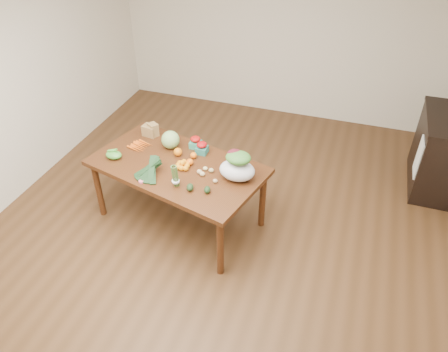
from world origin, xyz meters
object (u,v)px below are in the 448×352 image
(cabinet, at_px, (439,153))
(kale_bunch, at_px, (147,171))
(mandarin_cluster, at_px, (182,164))
(dining_table, at_px, (179,193))
(cabbage, at_px, (170,140))
(asparagus_bundle, at_px, (175,176))
(paper_bag, at_px, (150,130))
(salad_bag, at_px, (237,167))

(cabinet, bearing_deg, kale_bunch, -146.75)
(mandarin_cluster, bearing_deg, cabinet, 31.84)
(cabinet, relative_size, mandarin_cluster, 5.67)
(dining_table, xyz_separation_m, kale_bunch, (-0.19, -0.29, 0.45))
(cabbage, height_order, asparagus_bundle, asparagus_bundle)
(paper_bag, bearing_deg, mandarin_cluster, -38.29)
(cabinet, height_order, cabbage, cabbage)
(paper_bag, relative_size, kale_bunch, 0.53)
(dining_table, height_order, salad_bag, salad_bag)
(cabbage, xyz_separation_m, salad_bag, (0.85, -0.31, 0.04))
(paper_bag, distance_m, kale_bunch, 0.81)
(paper_bag, height_order, salad_bag, salad_bag)
(paper_bag, xyz_separation_m, kale_bunch, (0.34, -0.74, 0.00))
(dining_table, bearing_deg, asparagus_bundle, -53.38)
(mandarin_cluster, xyz_separation_m, asparagus_bundle, (0.06, -0.31, 0.08))
(kale_bunch, distance_m, salad_bag, 0.89)
(dining_table, xyz_separation_m, mandarin_cluster, (0.08, -0.03, 0.42))
(dining_table, distance_m, cabbage, 0.59)
(salad_bag, bearing_deg, kale_bunch, -162.49)
(kale_bunch, xyz_separation_m, asparagus_bundle, (0.32, -0.04, 0.05))
(dining_table, xyz_separation_m, asparagus_bundle, (0.14, -0.33, 0.50))
(kale_bunch, bearing_deg, dining_table, 71.66)
(cabbage, height_order, salad_bag, salad_bag)
(paper_bag, bearing_deg, salad_bag, -21.67)
(mandarin_cluster, height_order, kale_bunch, kale_bunch)
(kale_bunch, distance_m, asparagus_bundle, 0.33)
(dining_table, distance_m, asparagus_bundle, 0.62)
(cabinet, xyz_separation_m, mandarin_cluster, (-2.62, -1.63, 0.33))
(kale_bunch, height_order, asparagus_bundle, asparagus_bundle)
(cabinet, distance_m, cabbage, 3.19)
(cabbage, distance_m, salad_bag, 0.91)
(cabbage, bearing_deg, asparagus_bundle, -61.92)
(cabinet, bearing_deg, asparagus_bundle, -142.92)
(cabinet, height_order, paper_bag, cabinet)
(cabinet, xyz_separation_m, asparagus_bundle, (-2.56, -1.93, 0.40))
(paper_bag, xyz_separation_m, mandarin_cluster, (0.60, -0.47, -0.03))
(mandarin_cluster, height_order, salad_bag, salad_bag)
(paper_bag, height_order, kale_bunch, kale_bunch)
(paper_bag, bearing_deg, dining_table, -40.43)
(cabinet, xyz_separation_m, cabbage, (-2.89, -1.31, 0.38))
(mandarin_cluster, relative_size, kale_bunch, 0.45)
(cabinet, bearing_deg, salad_bag, -141.43)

